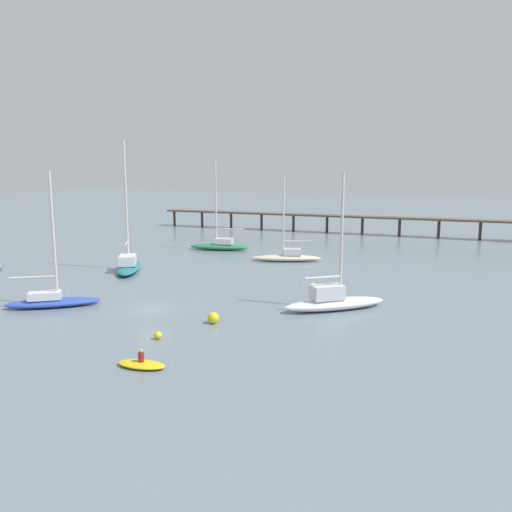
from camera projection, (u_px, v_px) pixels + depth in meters
The scene contains 11 objects.
ground_plane at pixel (152, 309), 42.88m from camera, with size 400.00×400.00×0.00m, color slate.
pier at pixel (435, 214), 87.29m from camera, with size 74.30×8.53×7.47m.
sailboat_cream at pixel (287, 256), 65.28m from camera, with size 8.96×5.40×10.75m.
sailboat_blue at pixel (52, 299), 43.57m from camera, with size 7.35×6.68×11.58m.
sailboat_white at pixel (334, 300), 42.68m from camera, with size 8.18×7.92×11.43m.
sailboat_teal at pixel (128, 264), 59.11m from camera, with size 7.66×9.42×15.02m.
sailboat_green at pixel (220, 245), 74.49m from camera, with size 9.15×4.81×13.26m.
dinghy_yellow at pixel (141, 364), 30.29m from camera, with size 3.24×1.85×1.14m.
mooring_buoy_near at pixel (158, 335), 35.28m from camera, with size 0.57×0.57×0.57m, color yellow.
mooring_buoy_far at pixel (213, 318), 38.87m from camera, with size 0.89×0.89×0.89m, color yellow.
mooring_buoy_mid at pixel (313, 286), 50.34m from camera, with size 0.58×0.58×0.58m, color yellow.
Camera 1 is at (26.09, -33.46, 11.67)m, focal length 35.57 mm.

